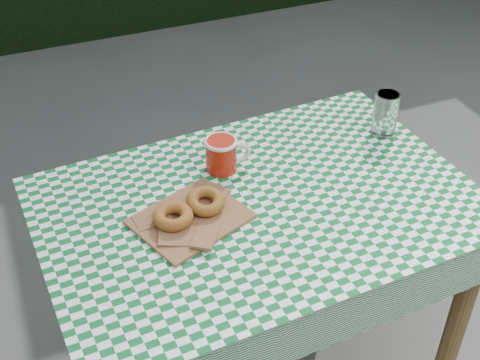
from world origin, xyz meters
The scene contains 7 objects.
table centered at (-0.20, 0.10, 0.38)m, with size 1.12×0.74×0.75m, color brown.
tablecloth centered at (-0.20, 0.10, 0.75)m, with size 1.14×0.76×0.01m, color #0E5A29.
paper_bag centered at (-0.39, 0.10, 0.76)m, with size 0.27×0.21×0.01m, color #8B5F3C.
bagel_front centered at (-0.44, 0.10, 0.79)m, with size 0.10×0.10×0.03m, color #A05921.
bagel_back centered at (-0.34, 0.13, 0.79)m, with size 0.10×0.10×0.03m, color #96541F.
coffee_mug centered at (-0.24, 0.28, 0.80)m, with size 0.17×0.17×0.10m, color #B01B0B, non-canonical shape.
drinking_glass centered at (0.28, 0.27, 0.82)m, with size 0.07×0.07×0.13m, color white.
Camera 1 is at (-0.74, -1.08, 1.84)m, focal length 48.28 mm.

